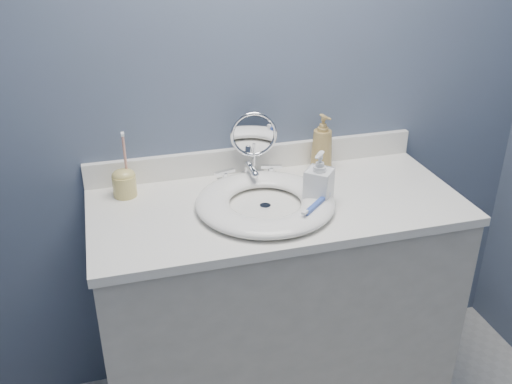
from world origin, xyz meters
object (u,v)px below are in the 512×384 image
object	(u,v)px
soap_bottle_amber	(322,143)
toothbrush_holder	(124,182)
soap_bottle_clear	(319,179)
makeup_mirror	(254,142)

from	to	relation	value
soap_bottle_amber	toothbrush_holder	distance (m)	0.71
soap_bottle_clear	toothbrush_holder	size ratio (longest dim) A/B	0.80
toothbrush_holder	soap_bottle_amber	bearing A→B (deg)	2.07
soap_bottle_amber	toothbrush_holder	xyz separation A→B (m)	(-0.71, -0.03, -0.05)
makeup_mirror	soap_bottle_clear	world-z (taller)	makeup_mirror
makeup_mirror	soap_bottle_clear	size ratio (longest dim) A/B	1.35
soap_bottle_clear	toothbrush_holder	distance (m)	0.64
toothbrush_holder	soap_bottle_clear	bearing A→B (deg)	-20.78
makeup_mirror	toothbrush_holder	distance (m)	0.46
soap_bottle_amber	toothbrush_holder	world-z (taller)	toothbrush_holder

